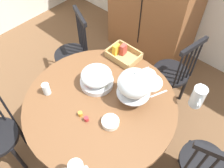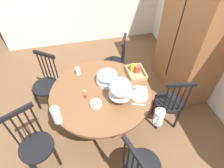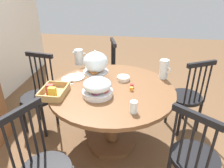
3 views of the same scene
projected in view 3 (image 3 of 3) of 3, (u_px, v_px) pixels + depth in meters
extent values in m
plane|color=brown|center=(107.00, 146.00, 2.49)|extent=(10.00, 10.00, 0.00)
cylinder|color=brown|center=(112.00, 90.00, 2.22)|extent=(1.31, 1.31, 0.04)
cylinder|color=brown|center=(112.00, 116.00, 2.37)|extent=(0.14, 0.14, 0.63)
cylinder|color=brown|center=(112.00, 140.00, 2.53)|extent=(0.56, 0.56, 0.06)
cylinder|color=black|center=(195.00, 158.00, 1.75)|extent=(0.40, 0.40, 0.04)
cylinder|color=black|center=(183.00, 159.00, 2.03)|extent=(0.04, 0.04, 0.45)
cylinder|color=black|center=(210.00, 156.00, 1.45)|extent=(0.02, 0.02, 0.48)
cylinder|color=black|center=(200.00, 151.00, 1.49)|extent=(0.02, 0.02, 0.48)
cylinder|color=black|center=(191.00, 146.00, 1.53)|extent=(0.02, 0.02, 0.48)
cylinder|color=black|center=(182.00, 141.00, 1.58)|extent=(0.02, 0.02, 0.48)
cylinder|color=black|center=(173.00, 137.00, 1.62)|extent=(0.02, 0.02, 0.48)
cube|color=black|center=(197.00, 117.00, 1.42)|extent=(0.24, 0.31, 0.05)
cylinder|color=black|center=(185.00, 97.00, 2.61)|extent=(0.40, 0.40, 0.04)
cylinder|color=black|center=(185.00, 105.00, 2.87)|extent=(0.04, 0.04, 0.45)
cylinder|color=black|center=(167.00, 108.00, 2.79)|extent=(0.04, 0.04, 0.45)
cylinder|color=black|center=(199.00, 116.00, 2.64)|extent=(0.04, 0.04, 0.45)
cylinder|color=black|center=(180.00, 121.00, 2.56)|extent=(0.04, 0.04, 0.45)
cylinder|color=black|center=(208.00, 84.00, 2.41)|extent=(0.02, 0.02, 0.48)
cylinder|color=black|center=(203.00, 85.00, 2.39)|extent=(0.02, 0.02, 0.48)
cylinder|color=black|center=(197.00, 86.00, 2.37)|extent=(0.02, 0.02, 0.48)
cylinder|color=black|center=(192.00, 87.00, 2.35)|extent=(0.02, 0.02, 0.48)
cylinder|color=black|center=(187.00, 88.00, 2.33)|extent=(0.02, 0.02, 0.48)
cube|color=black|center=(202.00, 64.00, 2.25)|extent=(0.19, 0.34, 0.05)
cylinder|color=black|center=(103.00, 75.00, 3.18)|extent=(0.40, 0.40, 0.04)
cylinder|color=black|center=(93.00, 85.00, 3.39)|extent=(0.04, 0.04, 0.45)
cylinder|color=black|center=(95.00, 93.00, 3.14)|extent=(0.04, 0.04, 0.45)
cylinder|color=black|center=(111.00, 84.00, 3.43)|extent=(0.04, 0.04, 0.45)
cylinder|color=black|center=(113.00, 92.00, 3.18)|extent=(0.04, 0.04, 0.45)
cylinder|color=black|center=(112.00, 56.00, 3.21)|extent=(0.02, 0.02, 0.48)
cylinder|color=black|center=(113.00, 58.00, 3.15)|extent=(0.02, 0.02, 0.48)
cylinder|color=black|center=(113.00, 60.00, 3.09)|extent=(0.02, 0.02, 0.48)
cylinder|color=black|center=(114.00, 61.00, 3.03)|extent=(0.02, 0.02, 0.48)
cylinder|color=black|center=(115.00, 63.00, 2.97)|extent=(0.02, 0.02, 0.48)
cube|color=black|center=(113.00, 42.00, 2.97)|extent=(0.36, 0.14, 0.05)
cylinder|color=black|center=(38.00, 98.00, 2.59)|extent=(0.40, 0.40, 0.04)
cylinder|color=black|center=(24.00, 117.00, 2.62)|extent=(0.04, 0.04, 0.45)
cylinder|color=black|center=(44.00, 122.00, 2.54)|extent=(0.04, 0.04, 0.45)
cylinder|color=black|center=(38.00, 105.00, 2.85)|extent=(0.04, 0.04, 0.45)
cylinder|color=black|center=(56.00, 109.00, 2.78)|extent=(0.04, 0.04, 0.45)
cylinder|color=black|center=(33.00, 74.00, 2.66)|extent=(0.02, 0.02, 0.48)
cylinder|color=black|center=(37.00, 74.00, 2.64)|extent=(0.02, 0.02, 0.48)
cylinder|color=black|center=(42.00, 75.00, 2.62)|extent=(0.02, 0.02, 0.48)
cylinder|color=black|center=(47.00, 76.00, 2.60)|extent=(0.02, 0.02, 0.48)
cylinder|color=black|center=(52.00, 76.00, 2.58)|extent=(0.02, 0.02, 0.48)
cube|color=black|center=(39.00, 55.00, 2.50)|extent=(0.09, 0.36, 0.05)
cylinder|color=black|center=(10.00, 152.00, 1.48)|extent=(0.02, 0.02, 0.48)
cylinder|color=black|center=(18.00, 146.00, 1.53)|extent=(0.02, 0.02, 0.48)
cylinder|color=black|center=(26.00, 140.00, 1.59)|extent=(0.02, 0.02, 0.48)
cylinder|color=black|center=(34.00, 135.00, 1.64)|extent=(0.02, 0.02, 0.48)
cylinder|color=black|center=(41.00, 130.00, 1.69)|extent=(0.02, 0.02, 0.48)
cube|color=black|center=(19.00, 111.00, 1.47)|extent=(0.34, 0.18, 0.05)
cylinder|color=silver|center=(96.00, 79.00, 2.39)|extent=(0.12, 0.12, 0.02)
cylinder|color=silver|center=(96.00, 76.00, 2.38)|extent=(0.03, 0.03, 0.09)
cylinder|color=silver|center=(96.00, 72.00, 2.35)|extent=(0.28, 0.28, 0.01)
torus|color=#B27033|center=(96.00, 68.00, 2.38)|extent=(0.10, 0.10, 0.03)
torus|color=#D19347|center=(92.00, 69.00, 2.35)|extent=(0.10, 0.10, 0.03)
torus|color=#935628|center=(94.00, 72.00, 2.28)|extent=(0.10, 0.10, 0.03)
torus|color=tan|center=(99.00, 70.00, 2.34)|extent=(0.10, 0.10, 0.03)
ellipsoid|color=silver|center=(96.00, 62.00, 2.30)|extent=(0.27, 0.27, 0.22)
sphere|color=silver|center=(95.00, 51.00, 2.24)|extent=(0.02, 0.02, 0.02)
cylinder|color=silver|center=(97.00, 93.00, 2.07)|extent=(0.30, 0.30, 0.05)
ellipsoid|color=beige|center=(98.00, 86.00, 2.12)|extent=(0.09, 0.09, 0.03)
ellipsoid|color=#8CBF59|center=(91.00, 89.00, 2.07)|extent=(0.09, 0.09, 0.03)
ellipsoid|color=#6B2D4C|center=(96.00, 93.00, 2.00)|extent=(0.09, 0.09, 0.03)
ellipsoid|color=#CC3D33|center=(104.00, 90.00, 2.04)|extent=(0.09, 0.09, 0.03)
ellipsoid|color=silver|center=(97.00, 85.00, 2.03)|extent=(0.28, 0.28, 0.13)
cylinder|color=silver|center=(164.00, 69.00, 2.38)|extent=(0.10, 0.10, 0.22)
cylinder|color=orange|center=(164.00, 72.00, 2.40)|extent=(0.09, 0.09, 0.15)
cone|color=silver|center=(161.00, 60.00, 2.38)|extent=(0.05, 0.05, 0.03)
torus|color=silver|center=(168.00, 70.00, 2.33)|extent=(0.07, 0.06, 0.07)
cylinder|color=silver|center=(79.00, 57.00, 2.76)|extent=(0.11, 0.11, 0.20)
cylinder|color=white|center=(79.00, 59.00, 2.77)|extent=(0.10, 0.10, 0.14)
cone|color=silver|center=(73.00, 52.00, 2.70)|extent=(0.05, 0.05, 0.03)
torus|color=silver|center=(84.00, 56.00, 2.78)|extent=(0.05, 0.07, 0.07)
cube|color=tan|center=(54.00, 94.00, 2.09)|extent=(0.30, 0.22, 0.01)
cube|color=tan|center=(65.00, 92.00, 2.06)|extent=(0.30, 0.02, 0.07)
cube|color=tan|center=(43.00, 91.00, 2.09)|extent=(0.30, 0.02, 0.07)
cube|color=tan|center=(48.00, 99.00, 1.95)|extent=(0.02, 0.22, 0.07)
cube|color=tan|center=(59.00, 84.00, 2.21)|extent=(0.02, 0.22, 0.07)
cube|color=gold|center=(52.00, 93.00, 1.99)|extent=(0.04, 0.07, 0.11)
cube|color=#B23D33|center=(50.00, 90.00, 2.04)|extent=(0.05, 0.07, 0.11)
cylinder|color=white|center=(75.00, 77.00, 2.43)|extent=(0.22, 0.22, 0.01)
cylinder|color=white|center=(68.00, 79.00, 2.37)|extent=(0.15, 0.15, 0.01)
cylinder|color=white|center=(123.00, 78.00, 2.37)|extent=(0.14, 0.14, 0.04)
cylinder|color=silver|center=(134.00, 107.00, 1.80)|extent=(0.06, 0.06, 0.11)
cylinder|color=#B7282D|center=(132.00, 86.00, 2.21)|extent=(0.04, 0.04, 0.04)
cylinder|color=orange|center=(132.00, 89.00, 2.15)|extent=(0.04, 0.04, 0.04)
cube|color=silver|center=(67.00, 82.00, 2.32)|extent=(0.08, 0.16, 0.01)
cube|color=silver|center=(65.00, 83.00, 2.30)|extent=(0.08, 0.16, 0.01)
cube|color=silver|center=(82.00, 73.00, 2.54)|extent=(0.08, 0.16, 0.01)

